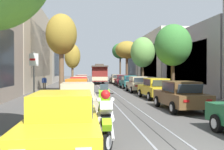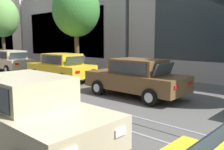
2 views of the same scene
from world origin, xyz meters
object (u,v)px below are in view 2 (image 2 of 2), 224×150
at_px(parked_car_brown_second_right, 136,78).
at_px(parked_car_beige_fourth_right, 11,61).
at_px(parked_car_beige_second_left, 27,112).
at_px(street_tree_kerb_right_mid, 2,17).
at_px(parked_car_yellow_mid_right, 61,67).
at_px(street_tree_kerb_right_second, 76,10).

distance_m(parked_car_brown_second_right, parked_car_beige_fourth_right, 11.95).
xyz_separation_m(parked_car_beige_second_left, street_tree_kerb_right_mid, (7.45, 18.19, 3.63)).
bearing_deg(street_tree_kerb_right_mid, parked_car_beige_second_left, -112.27).
relative_size(parked_car_beige_fourth_right, street_tree_kerb_right_mid, 0.69).
xyz_separation_m(parked_car_yellow_mid_right, street_tree_kerb_right_mid, (1.62, 11.25, 3.63)).
bearing_deg(parked_car_beige_fourth_right, street_tree_kerb_right_second, -74.96).
relative_size(parked_car_brown_second_right, street_tree_kerb_right_mid, 0.69).
bearing_deg(parked_car_brown_second_right, street_tree_kerb_right_mid, 83.65).
xyz_separation_m(parked_car_brown_second_right, parked_car_yellow_mid_right, (0.26, 5.68, 0.00)).
bearing_deg(parked_car_yellow_mid_right, street_tree_kerb_right_second, 14.03).
height_order(parked_car_brown_second_right, street_tree_kerb_right_second, street_tree_kerb_right_second).
bearing_deg(street_tree_kerb_right_second, street_tree_kerb_right_mid, 89.39).
distance_m(parked_car_beige_second_left, parked_car_yellow_mid_right, 9.06).
relative_size(parked_car_yellow_mid_right, parked_car_beige_fourth_right, 1.01).
distance_m(parked_car_beige_fourth_right, street_tree_kerb_right_mid, 6.39).
relative_size(parked_car_brown_second_right, street_tree_kerb_right_second, 0.74).
height_order(parked_car_brown_second_right, parked_car_beige_fourth_right, same).
bearing_deg(parked_car_brown_second_right, street_tree_kerb_right_second, 73.71).
distance_m(parked_car_beige_second_left, street_tree_kerb_right_second, 10.90).
distance_m(parked_car_brown_second_right, street_tree_kerb_right_mid, 17.42).
xyz_separation_m(parked_car_brown_second_right, parked_car_beige_fourth_right, (0.19, 11.95, 0.00)).
relative_size(parked_car_yellow_mid_right, street_tree_kerb_right_second, 0.75).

